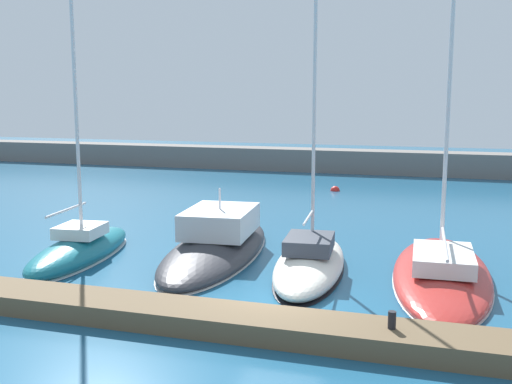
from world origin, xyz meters
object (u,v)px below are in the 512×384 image
mooring_buoy_red (335,191)px  sailboat_teal_nearest (80,249)px  sailboat_ivory_third (310,262)px  dock_bollard (392,320)px  motorboat_charcoal_second (217,244)px  sailboat_red_fourth (442,269)px

mooring_buoy_red → sailboat_teal_nearest: bearing=-108.6°
sailboat_teal_nearest → mooring_buoy_red: size_ratio=18.26×
sailboat_ivory_third → dock_bollard: 6.89m
sailboat_teal_nearest → motorboat_charcoal_second: 5.30m
motorboat_charcoal_second → sailboat_red_fourth: bearing=-100.0°
sailboat_teal_nearest → sailboat_red_fourth: sailboat_red_fourth is taller
motorboat_charcoal_second → sailboat_red_fourth: size_ratio=0.48×
motorboat_charcoal_second → mooring_buoy_red: bearing=-10.7°
sailboat_teal_nearest → dock_bollard: (12.22, -5.30, 0.42)m
sailboat_teal_nearest → motorboat_charcoal_second: bearing=-72.0°
sailboat_red_fourth → dock_bollard: bearing=168.3°
motorboat_charcoal_second → sailboat_ivory_third: size_ratio=0.71×
sailboat_ivory_third → sailboat_red_fourth: (4.50, 0.66, -0.08)m
sailboat_teal_nearest → sailboat_ivory_third: bearing=-91.2°
sailboat_red_fourth → mooring_buoy_red: sailboat_red_fourth is taller
sailboat_red_fourth → sailboat_teal_nearest: bearing=94.1°
dock_bollard → sailboat_teal_nearest: bearing=156.6°
sailboat_red_fourth → dock_bollard: 6.80m
sailboat_ivory_third → motorboat_charcoal_second: bearing=65.7°
sailboat_ivory_third → dock_bollard: sailboat_ivory_third is taller
motorboat_charcoal_second → dock_bollard: motorboat_charcoal_second is taller
motorboat_charcoal_second → sailboat_ivory_third: 4.29m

